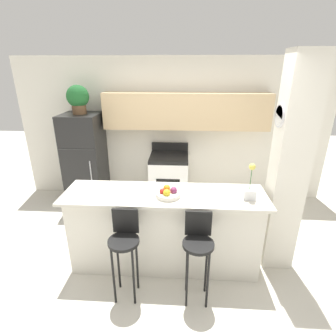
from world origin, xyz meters
TOP-DOWN VIEW (x-y plane):
  - ground_plane at (0.00, 0.00)m, footprint 14.00×14.00m
  - wall_back at (0.09, 1.92)m, footprint 5.60×0.38m
  - pillar_right at (1.41, 0.15)m, footprint 0.38×0.32m
  - counter_bar at (0.00, 0.00)m, footprint 2.36×0.65m
  - refrigerator at (-1.54, 1.61)m, footprint 0.64×0.68m
  - stove_range at (-0.04, 1.64)m, footprint 0.67×0.63m
  - bar_stool_left at (-0.38, -0.50)m, footprint 0.32×0.32m
  - bar_stool_right at (0.38, -0.50)m, footprint 0.32×0.32m
  - potted_plant_on_fridge at (-1.54, 1.61)m, footprint 0.36×0.36m
  - orchid_vase at (0.95, -0.06)m, footprint 0.13×0.13m
  - fruit_bowl at (0.05, -0.07)m, footprint 0.28×0.28m

SIDE VIEW (x-z plane):
  - ground_plane at x=0.00m, z-range 0.00..0.00m
  - stove_range at x=-0.04m, z-range -0.07..1.00m
  - counter_bar at x=0.00m, z-range 0.00..1.01m
  - bar_stool_left at x=-0.38m, z-range 0.17..1.18m
  - bar_stool_right at x=0.38m, z-range 0.17..1.18m
  - refrigerator at x=-1.54m, z-range 0.00..1.63m
  - fruit_bowl at x=0.05m, z-range 0.98..1.10m
  - orchid_vase at x=0.95m, z-range 0.90..1.31m
  - pillar_right at x=1.41m, z-range 0.00..2.55m
  - wall_back at x=0.09m, z-range 0.16..2.71m
  - potted_plant_on_fridge at x=-1.54m, z-range 1.66..2.12m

